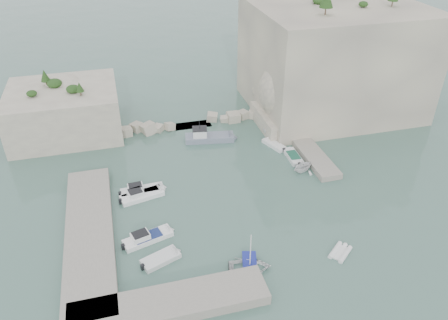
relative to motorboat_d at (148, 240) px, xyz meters
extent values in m
plane|color=#486C60|center=(10.92, 2.97, 0.00)|extent=(400.00, 400.00, 0.00)
cube|color=beige|center=(33.92, 25.97, 8.50)|extent=(26.00, 22.00, 17.00)
cube|color=beige|center=(23.92, 20.97, 1.25)|extent=(8.00, 10.00, 2.50)
cube|color=beige|center=(-9.08, 27.97, 3.50)|extent=(16.00, 14.00, 7.00)
cube|color=#9E9689|center=(-6.08, 1.97, 0.55)|extent=(5.00, 24.00, 1.10)
cube|color=#9E9689|center=(0.92, -9.53, 0.55)|extent=(18.00, 4.00, 1.10)
cube|color=#9E9689|center=(24.42, 12.97, 0.40)|extent=(3.00, 16.00, 0.80)
cube|color=beige|center=(9.92, 24.97, 0.70)|extent=(28.00, 3.00, 1.40)
imported|color=white|center=(9.37, -6.85, 0.00)|extent=(4.94, 4.06, 0.89)
imported|color=white|center=(21.69, 8.16, 0.00)|extent=(4.30, 4.04, 1.81)
imported|color=white|center=(21.78, 18.11, 0.00)|extent=(4.65, 2.71, 1.69)
cylinder|color=white|center=(9.37, -6.85, 2.54)|extent=(0.10, 0.10, 4.20)
cone|color=#1E4219|center=(-11.08, 29.97, 8.62)|extent=(1.40, 1.40, 1.75)
cone|color=#1E4219|center=(-6.08, 24.97, 8.30)|extent=(1.12, 1.12, 1.40)
camera|label=1|loc=(-1.16, -36.26, 32.70)|focal=35.00mm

